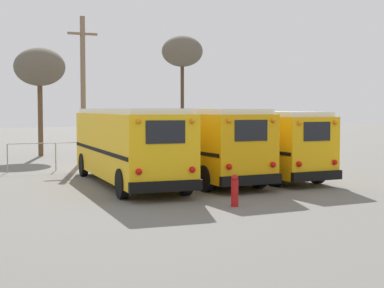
{
  "coord_description": "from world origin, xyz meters",
  "views": [
    {
      "loc": [
        -10.34,
        -23.0,
        3.11
      ],
      "look_at": [
        0.0,
        0.45,
        1.58
      ],
      "focal_mm": 55.0,
      "sensor_mm": 36.0,
      "label": 1
    }
  ],
  "objects_px": {
    "school_bus_0": "(128,143)",
    "utility_pole": "(83,86)",
    "bare_tree_0": "(182,52)",
    "school_bus_2": "(249,141)",
    "bare_tree_1": "(40,68)",
    "fire_hydrant": "(235,190)",
    "school_bus_1": "(192,141)"
  },
  "relations": [
    {
      "from": "school_bus_0",
      "to": "utility_pole",
      "type": "relative_size",
      "value": 1.18
    },
    {
      "from": "school_bus_0",
      "to": "bare_tree_0",
      "type": "relative_size",
      "value": 1.22
    },
    {
      "from": "school_bus_2",
      "to": "fire_hydrant",
      "type": "relative_size",
      "value": 9.85
    },
    {
      "from": "school_bus_2",
      "to": "utility_pole",
      "type": "xyz_separation_m",
      "value": [
        -5.05,
        11.43,
        2.85
      ]
    },
    {
      "from": "bare_tree_1",
      "to": "utility_pole",
      "type": "bearing_deg",
      "value": -66.54
    },
    {
      "from": "bare_tree_0",
      "to": "bare_tree_1",
      "type": "xyz_separation_m",
      "value": [
        -10.21,
        -0.07,
        -1.4
      ]
    },
    {
      "from": "bare_tree_0",
      "to": "bare_tree_1",
      "type": "distance_m",
      "value": 10.3
    },
    {
      "from": "bare_tree_1",
      "to": "school_bus_1",
      "type": "bearing_deg",
      "value": -76.57
    },
    {
      "from": "school_bus_0",
      "to": "bare_tree_1",
      "type": "bearing_deg",
      "value": 92.78
    },
    {
      "from": "bare_tree_1",
      "to": "bare_tree_0",
      "type": "bearing_deg",
      "value": 0.39
    },
    {
      "from": "bare_tree_0",
      "to": "bare_tree_1",
      "type": "bearing_deg",
      "value": -179.61
    },
    {
      "from": "school_bus_0",
      "to": "fire_hydrant",
      "type": "distance_m",
      "value": 6.86
    },
    {
      "from": "school_bus_0",
      "to": "bare_tree_1",
      "type": "distance_m",
      "value": 17.01
    },
    {
      "from": "utility_pole",
      "to": "bare_tree_0",
      "type": "distance_m",
      "value": 9.81
    },
    {
      "from": "bare_tree_0",
      "to": "bare_tree_1",
      "type": "height_order",
      "value": "bare_tree_0"
    },
    {
      "from": "school_bus_2",
      "to": "school_bus_1",
      "type": "bearing_deg",
      "value": -172.14
    },
    {
      "from": "school_bus_0",
      "to": "utility_pole",
      "type": "distance_m",
      "value": 12.56
    },
    {
      "from": "bare_tree_0",
      "to": "utility_pole",
      "type": "bearing_deg",
      "value": -152.44
    },
    {
      "from": "school_bus_2",
      "to": "school_bus_0",
      "type": "bearing_deg",
      "value": -172.8
    },
    {
      "from": "bare_tree_0",
      "to": "fire_hydrant",
      "type": "height_order",
      "value": "bare_tree_0"
    },
    {
      "from": "school_bus_1",
      "to": "school_bus_2",
      "type": "height_order",
      "value": "school_bus_1"
    },
    {
      "from": "school_bus_1",
      "to": "utility_pole",
      "type": "xyz_separation_m",
      "value": [
        -1.99,
        11.86,
        2.78
      ]
    },
    {
      "from": "school_bus_1",
      "to": "utility_pole",
      "type": "bearing_deg",
      "value": 99.55
    },
    {
      "from": "utility_pole",
      "to": "fire_hydrant",
      "type": "distance_m",
      "value": 19.22
    },
    {
      "from": "school_bus_0",
      "to": "school_bus_2",
      "type": "bearing_deg",
      "value": 7.2
    },
    {
      "from": "school_bus_2",
      "to": "bare_tree_1",
      "type": "distance_m",
      "value": 17.67
    },
    {
      "from": "school_bus_2",
      "to": "bare_tree_1",
      "type": "height_order",
      "value": "bare_tree_1"
    },
    {
      "from": "school_bus_0",
      "to": "bare_tree_0",
      "type": "height_order",
      "value": "bare_tree_0"
    },
    {
      "from": "utility_pole",
      "to": "bare_tree_0",
      "type": "xyz_separation_m",
      "value": [
        8.35,
        4.36,
        2.74
      ]
    },
    {
      "from": "school_bus_0",
      "to": "school_bus_2",
      "type": "relative_size",
      "value": 1.01
    },
    {
      "from": "school_bus_1",
      "to": "bare_tree_0",
      "type": "xyz_separation_m",
      "value": [
        6.35,
        16.21,
        5.53
      ]
    },
    {
      "from": "utility_pole",
      "to": "bare_tree_1",
      "type": "bearing_deg",
      "value": 113.46
    }
  ]
}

